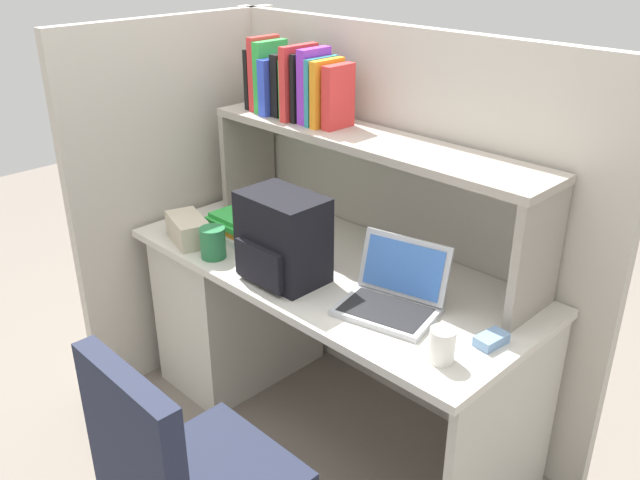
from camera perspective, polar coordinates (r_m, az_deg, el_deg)
The scene contains 13 objects.
ground_plane at distance 2.91m, azimuth 0.72°, elevation -15.05°, with size 8.00×8.00×0.00m, color slate.
desk at distance 2.91m, azimuth -4.75°, elevation -5.37°, with size 1.60×0.70×0.73m.
cubicle_partition_rear at distance 2.74m, azimuth 6.38°, elevation 1.27°, with size 1.84×0.05×1.55m, color #BCB5A8.
cubicle_partition_left at distance 3.06m, azimuth -11.35°, elevation 3.50°, with size 0.05×1.06×1.55m, color #BCB5A8.
overhead_hutch at distance 2.50m, azimuth 4.08°, elevation 6.55°, with size 1.44×0.28×0.45m.
reference_books_on_shelf at distance 2.70m, azimuth -2.10°, elevation 12.97°, with size 0.48×0.18×0.29m.
laptop at distance 2.22m, azimuth 6.17°, elevation -4.61°, with size 0.36×0.32×0.22m.
backpack at distance 2.35m, azimuth -3.24°, elevation 0.11°, with size 0.30×0.23×0.31m.
computer_mouse at distance 2.11m, azimuth 14.24°, elevation -8.14°, with size 0.06×0.10×0.03m, color #7299C6.
paper_cup at distance 1.99m, azimuth 10.25°, elevation -8.73°, with size 0.08×0.08×0.10m, color white.
tissue_box at distance 2.72m, azimuth -11.05°, elevation 0.90°, with size 0.22×0.12×0.10m, color #BFB299.
snack_canister at distance 2.57m, azimuth -9.01°, elevation -0.22°, with size 0.10×0.10×0.12m, color #26723F.
desk_book_stack at distance 2.72m, azimuth -6.64°, elevation 1.17°, with size 0.27×0.19×0.10m.
Camera 1 is at (1.55, -1.60, 1.87)m, focal length 37.98 mm.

